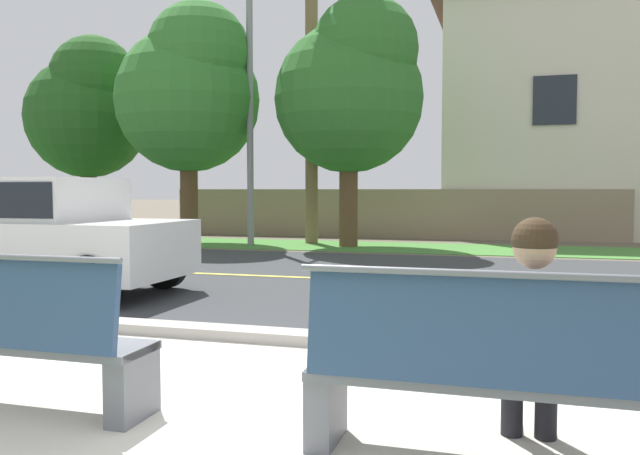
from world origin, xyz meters
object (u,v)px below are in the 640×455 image
bench_right (491,377)px  seated_person_grey (532,329)px  shade_tree_centre (353,87)px  car_white_near (26,229)px  shade_tree_left (191,89)px  shade_tree_far_left (89,109)px  streetlamp (253,81)px  bench_left (3,339)px

bench_right → seated_person_grey: size_ratio=1.50×
bench_right → seated_person_grey: seated_person_grey is taller
shade_tree_centre → bench_right: bearing=-73.5°
car_white_near → shade_tree_left: shade_tree_left is taller
seated_person_grey → shade_tree_far_left: 17.57m
shade_tree_centre → shade_tree_left: bearing=-178.3°
bench_right → streetlamp: streetlamp is taller
shade_tree_left → shade_tree_far_left: bearing=163.3°
seated_person_grey → shade_tree_left: (-7.90, 11.56, 3.26)m
car_white_near → seated_person_grey: bearing=-30.7°
seated_person_grey → shade_tree_centre: 12.66m
bench_right → seated_person_grey: bearing=41.2°
bench_left → seated_person_grey: (3.13, 0.17, 0.22)m
seated_person_grey → shade_tree_centre: shade_tree_centre is taller
bench_right → shade_tree_left: shade_tree_left is taller
shade_tree_far_left → car_white_near: bearing=-58.9°
car_white_near → shade_tree_left: 8.52m
seated_person_grey → car_white_near: (-6.34, 3.77, 0.18)m
bench_left → shade_tree_left: shade_tree_left is taller
bench_right → shade_tree_centre: 12.82m
shade_tree_centre → seated_person_grey: bearing=-72.4°
shade_tree_centre → shade_tree_far_left: bearing=172.7°
car_white_near → shade_tree_left: bearing=101.3°
car_white_near → shade_tree_far_left: size_ratio=0.75×
bench_left → seated_person_grey: 3.14m
shade_tree_left → bench_right: bearing=-56.7°
car_white_near → shade_tree_far_left: 10.83m
car_white_near → shade_tree_centre: bearing=71.6°
streetlamp → shade_tree_left: size_ratio=1.18×
car_white_near → streetlamp: bearing=89.4°
car_white_near → streetlamp: size_ratio=0.60×
seated_person_grey → shade_tree_left: size_ratio=0.21×
streetlamp → bench_right: bearing=-62.9°
bench_left → bench_right: (2.94, 0.00, 0.00)m
bench_right → seated_person_grey: 0.34m
seated_person_grey → shade_tree_far_left: size_ratio=0.22×
seated_person_grey → car_white_near: bearing=149.3°
shade_tree_left → seated_person_grey: bearing=-55.6°
bench_left → shade_tree_centre: bearing=92.8°
streetlamp → shade_tree_left: streetlamp is taller
seated_person_grey → car_white_near: 7.38m
car_white_near → streetlamp: streetlamp is taller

